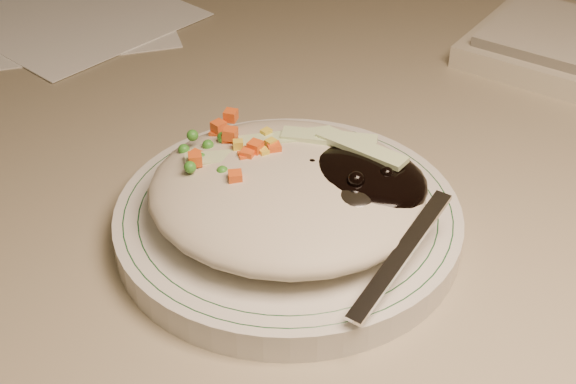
# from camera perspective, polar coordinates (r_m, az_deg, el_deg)

# --- Properties ---
(desk) EXTENTS (1.40, 0.70, 0.74)m
(desk) POSITION_cam_1_polar(r_m,az_deg,el_deg) (0.83, 7.14, -6.95)
(desk) COLOR gray
(desk) RESTS_ON ground
(plate) EXTENTS (0.25, 0.25, 0.02)m
(plate) POSITION_cam_1_polar(r_m,az_deg,el_deg) (0.57, 0.00, -2.10)
(plate) COLOR silver
(plate) RESTS_ON desk
(plate_rim) EXTENTS (0.23, 0.23, 0.00)m
(plate_rim) POSITION_cam_1_polar(r_m,az_deg,el_deg) (0.57, 0.00, -1.30)
(plate_rim) COLOR #144723
(plate_rim) RESTS_ON plate
(meal) EXTENTS (0.21, 0.19, 0.05)m
(meal) POSITION_cam_1_polar(r_m,az_deg,el_deg) (0.55, 0.41, 0.36)
(meal) COLOR #B7AC94
(meal) RESTS_ON plate
(papers) EXTENTS (0.37, 0.37, 0.00)m
(papers) POSITION_cam_1_polar(r_m,az_deg,el_deg) (0.94, -17.16, 12.01)
(papers) COLOR white
(papers) RESTS_ON desk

